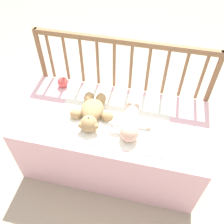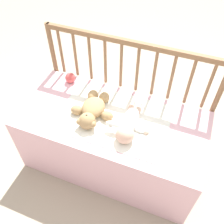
% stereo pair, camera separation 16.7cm
% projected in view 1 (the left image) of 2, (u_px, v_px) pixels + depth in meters
% --- Properties ---
extents(ground_plane, '(12.00, 12.00, 0.00)m').
position_uv_depth(ground_plane, '(112.00, 160.00, 2.11)').
color(ground_plane, tan).
extents(crib_mattress, '(1.31, 0.63, 0.53)m').
position_uv_depth(crib_mattress, '(112.00, 141.00, 1.91)').
color(crib_mattress, '#EDB7C6').
rests_on(crib_mattress, ground_plane).
extents(crib_rail, '(1.31, 0.04, 0.95)m').
position_uv_depth(crib_rail, '(122.00, 73.00, 1.84)').
color(crib_rail, brown).
rests_on(crib_rail, ground_plane).
extents(blanket, '(0.75, 0.51, 0.01)m').
position_uv_depth(blanket, '(113.00, 117.00, 1.72)').
color(blanket, white).
rests_on(blanket, crib_mattress).
extents(teddy_bear, '(0.31, 0.37, 0.12)m').
position_uv_depth(teddy_bear, '(92.00, 112.00, 1.69)').
color(teddy_bear, tan).
rests_on(teddy_bear, crib_mattress).
extents(baby, '(0.28, 0.40, 0.12)m').
position_uv_depth(baby, '(131.00, 123.00, 1.63)').
color(baby, white).
rests_on(baby, crib_mattress).
extents(toy_ball, '(0.08, 0.08, 0.08)m').
position_uv_depth(toy_ball, '(63.00, 82.00, 1.91)').
color(toy_ball, '#DB4C4C').
rests_on(toy_ball, crib_mattress).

